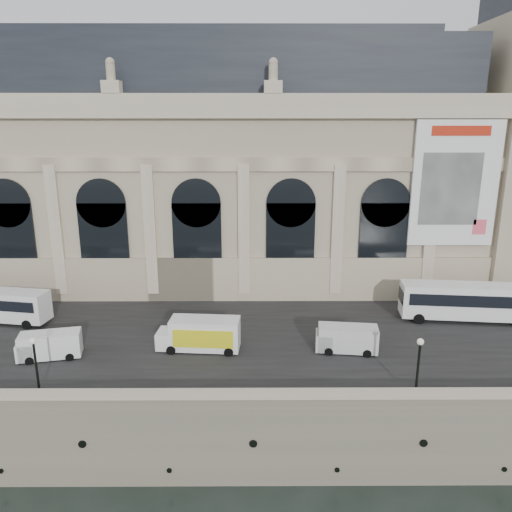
{
  "coord_description": "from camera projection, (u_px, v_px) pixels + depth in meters",
  "views": [
    {
      "loc": [
        2.05,
        -30.21,
        25.72
      ],
      "look_at": [
        2.3,
        22.0,
        11.15
      ],
      "focal_mm": 35.0,
      "sensor_mm": 36.0,
      "label": 1
    }
  ],
  "objects": [
    {
      "name": "box_truck",
      "position": [
        200.0,
        334.0,
        43.44
      ],
      "size": [
        7.34,
        3.02,
        2.89
      ],
      "color": "white",
      "rests_on": "quay"
    },
    {
      "name": "ground",
      "position": [
        226.0,
        486.0,
        36.0
      ],
      "size": [
        260.0,
        260.0,
        0.0
      ],
      "primitive_type": "plane",
      "color": "black",
      "rests_on": "ground"
    },
    {
      "name": "bus_right",
      "position": [
        467.0,
        301.0,
        49.48
      ],
      "size": [
        13.11,
        4.12,
        3.8
      ],
      "color": "white",
      "rests_on": "quay"
    },
    {
      "name": "parapet",
      "position": [
        225.0,
        401.0,
        34.8
      ],
      "size": [
        160.0,
        1.4,
        1.21
      ],
      "color": "gray",
      "rests_on": "quay"
    },
    {
      "name": "street",
      "position": [
        232.0,
        330.0,
        47.87
      ],
      "size": [
        160.0,
        24.0,
        0.06
      ],
      "primitive_type": "cube",
      "color": "#2D2D2D",
      "rests_on": "quay"
    },
    {
      "name": "lamp_left",
      "position": [
        36.0,
        367.0,
        36.02
      ],
      "size": [
        0.47,
        0.47,
        4.6
      ],
      "color": "black",
      "rests_on": "quay"
    },
    {
      "name": "quay",
      "position": [
        239.0,
        287.0,
        68.91
      ],
      "size": [
        160.0,
        70.0,
        6.0
      ],
      "primitive_type": "cube",
      "color": "gray",
      "rests_on": "ground"
    },
    {
      "name": "museum",
      "position": [
        187.0,
        168.0,
        60.4
      ],
      "size": [
        69.0,
        18.7,
        29.1
      ],
      "color": "#BFB292",
      "rests_on": "quay"
    },
    {
      "name": "van_b",
      "position": [
        47.0,
        346.0,
        41.97
      ],
      "size": [
        5.39,
        2.92,
        2.27
      ],
      "color": "white",
      "rests_on": "quay"
    },
    {
      "name": "lamp_right",
      "position": [
        418.0,
        369.0,
        35.54
      ],
      "size": [
        0.49,
        0.49,
        4.76
      ],
      "color": "black",
      "rests_on": "quay"
    },
    {
      "name": "van_c",
      "position": [
        344.0,
        339.0,
        43.19
      ],
      "size": [
        5.46,
        2.65,
        2.35
      ],
      "color": "silver",
      "rests_on": "quay"
    }
  ]
}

